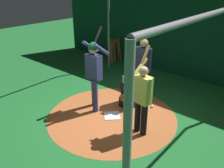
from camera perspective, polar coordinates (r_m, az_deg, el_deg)
name	(u,v)px	position (r m, az deg, el deg)	size (l,w,h in m)	color
ground_plane	(112,116)	(6.46, 0.00, -7.71)	(27.80, 27.80, 0.00)	#1E6B2D
dirt_circle	(112,116)	(6.45, 0.00, -7.69)	(3.46, 3.46, 0.01)	#B76033
home_plate	(112,116)	(6.45, 0.00, -7.62)	(0.42, 0.42, 0.01)	white
batter	(94,69)	(6.35, -4.37, 3.64)	(0.68, 0.49, 2.24)	navy
catcher	(128,95)	(6.72, 3.85, -2.59)	(0.58, 0.40, 0.99)	black
umpire	(143,67)	(6.92, 7.44, 4.19)	(0.24, 0.49, 1.88)	#4C4C51
visitor	(142,96)	(5.38, 7.29, -2.87)	(0.58, 0.51, 2.06)	black
back_wall	(184,25)	(9.02, 17.08, 13.56)	(0.23, 11.80, 3.78)	#0C3D26
cage_frame	(112,37)	(5.62, 0.00, 11.19)	(5.76, 5.24, 3.06)	gray
bat_rack	(117,50)	(10.59, 1.29, 8.22)	(1.18, 0.20, 1.05)	olive
baseball_0	(152,106)	(6.92, 9.68, -5.33)	(0.07, 0.07, 0.07)	white
baseball_1	(143,113)	(6.57, 7.39, -6.88)	(0.07, 0.07, 0.07)	white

